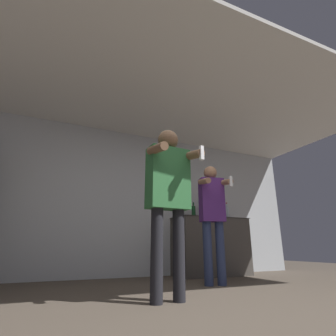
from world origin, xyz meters
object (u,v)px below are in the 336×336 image
(bottle_amber_bourbon, at_px, (214,213))
(bottle_dark_rum, at_px, (227,213))
(bottle_tall_gin, at_px, (194,211))
(person_man_side, at_px, (212,212))
(bottle_clear_vodka, at_px, (207,212))
(person_woman_foreground, at_px, (168,190))

(bottle_amber_bourbon, distance_m, bottle_dark_rum, 0.30)
(bottle_amber_bourbon, distance_m, bottle_tall_gin, 0.46)
(bottle_amber_bourbon, bearing_deg, person_man_side, -125.11)
(bottle_tall_gin, bearing_deg, person_man_side, -106.92)
(bottle_amber_bourbon, height_order, bottle_clear_vodka, bottle_clear_vodka)
(person_woman_foreground, bearing_deg, bottle_dark_rum, 41.94)
(person_man_side, bearing_deg, person_woman_foreground, -143.31)
(bottle_dark_rum, xyz_separation_m, person_man_side, (-1.10, -1.14, -0.17))
(bottle_amber_bourbon, height_order, bottle_tall_gin, bottle_tall_gin)
(bottle_dark_rum, height_order, person_woman_foreground, person_woman_foreground)
(bottle_amber_bourbon, bearing_deg, bottle_dark_rum, 0.00)
(bottle_dark_rum, height_order, bottle_clear_vodka, same)
(person_woman_foreground, bearing_deg, bottle_clear_vodka, 48.81)
(bottle_amber_bourbon, distance_m, bottle_clear_vodka, 0.16)
(person_woman_foreground, height_order, person_man_side, person_woman_foreground)
(bottle_dark_rum, distance_m, bottle_clear_vodka, 0.45)
(bottle_amber_bourbon, distance_m, person_woman_foreground, 2.63)
(bottle_amber_bourbon, relative_size, person_man_side, 0.18)
(bottle_dark_rum, relative_size, person_man_side, 0.21)
(bottle_amber_bourbon, xyz_separation_m, person_woman_foreground, (-1.82, -1.90, -0.08))
(bottle_tall_gin, bearing_deg, person_woman_foreground, -125.62)
(bottle_dark_rum, bearing_deg, person_man_side, -133.88)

